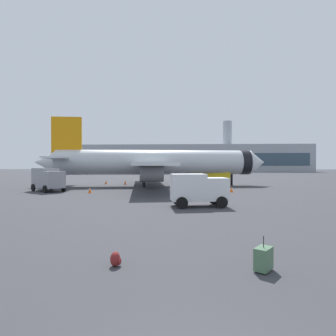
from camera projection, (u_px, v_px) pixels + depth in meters
The scene contains 11 objects.
airplane_at_gate at pixel (155, 163), 43.16m from camera, with size 35.71×32.36×10.50m.
service_truck at pixel (48, 178), 34.73m from camera, with size 5.11×4.74×2.90m.
fuel_truck at pixel (209, 174), 44.44m from camera, with size 6.15×3.05×3.20m.
cargo_van at pixel (198, 188), 22.09m from camera, with size 4.67×2.95×2.60m.
safety_cone_near at pixel (106, 182), 47.58m from camera, with size 0.44×0.44×0.75m.
safety_cone_mid at pixel (90, 190), 32.80m from camera, with size 0.44×0.44×0.73m.
safety_cone_far at pixel (231, 189), 33.85m from camera, with size 0.44×0.44×0.73m.
safety_cone_outer at pixel (125, 182), 46.62m from camera, with size 0.44×0.44×0.76m.
rolling_suitcase at pixel (263, 259), 8.68m from camera, with size 0.70×0.75×1.10m.
traveller_backpack at pixel (116, 259), 9.09m from camera, with size 0.36×0.40×0.48m.
terminal_building at pixel (195, 158), 139.14m from camera, with size 109.38×19.20×24.93m.
Camera 1 is at (-0.27, -3.62, 3.32)m, focal length 29.81 mm.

